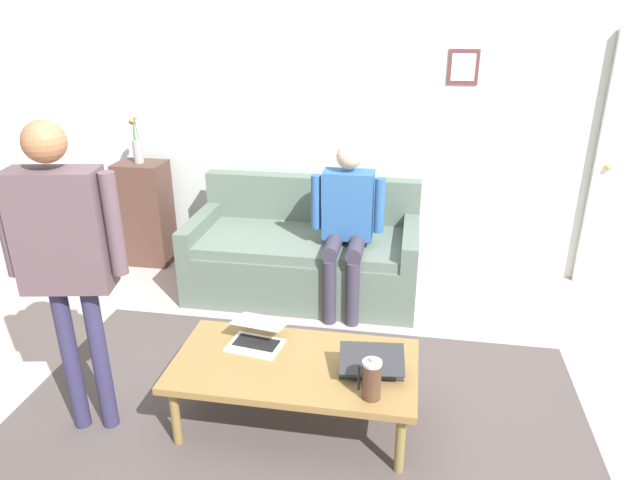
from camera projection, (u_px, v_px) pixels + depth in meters
ground_plane at (299, 415)px, 3.25m from camera, size 7.68×7.68×0.00m
area_rug at (292, 433)px, 3.11m from camera, size 3.29×2.24×0.01m
back_wall at (350, 114)px, 4.74m from camera, size 7.04×0.11×2.70m
couch at (305, 255)px, 4.61m from camera, size 1.82×0.89×0.88m
coffee_table at (295, 368)px, 3.07m from camera, size 1.33×0.69×0.40m
laptop_left at (371, 364)px, 2.97m from camera, size 0.36×0.30×0.15m
laptop_center at (257, 337)px, 3.21m from camera, size 0.34×0.33×0.13m
french_press at (372, 379)px, 2.74m from camera, size 0.12×0.10×0.24m
side_shelf at (146, 213)px, 5.06m from camera, size 0.42×0.32×0.93m
flower_vase at (137, 145)px, 4.82m from camera, size 0.09×0.08×0.43m
person_standing at (64, 246)px, 2.76m from camera, size 0.60×0.27×1.72m
person_seated at (347, 219)px, 4.18m from camera, size 0.55×0.51×1.28m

